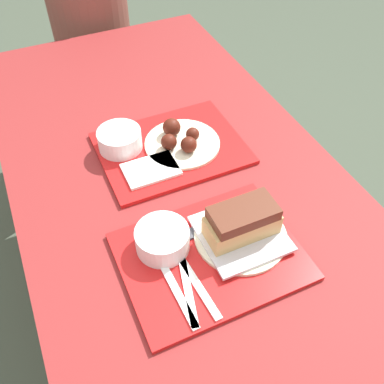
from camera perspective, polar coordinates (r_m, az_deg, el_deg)
ground_plane at (r=1.66m, az=-0.08°, el=-17.90°), size 12.00×12.00×0.00m
picnic_table at (r=1.11m, az=-0.11°, el=-3.85°), size 0.82×1.84×0.73m
picnic_bench_far at (r=2.12m, az=-13.32°, el=14.15°), size 0.78×0.28×0.47m
tray_near at (r=0.94m, az=2.49°, el=-8.54°), size 0.38×0.30×0.01m
tray_far at (r=1.17m, az=-2.79°, el=5.86°), size 0.38×0.30×0.01m
bowl_coleslaw_near at (r=0.92m, az=-3.97°, el=-6.20°), size 0.12×0.12×0.05m
brisket_sandwich_plate at (r=0.94m, az=6.63°, el=-4.61°), size 0.21×0.21×0.09m
plastic_fork_near at (r=0.88m, az=-0.56°, el=-12.85°), size 0.06×0.17×0.00m
plastic_knife_near at (r=0.89m, az=0.76°, el=-12.34°), size 0.03×0.17×0.00m
plastic_spoon_near at (r=0.88m, az=-1.91°, el=-13.36°), size 0.02×0.17×0.00m
condiment_packet at (r=0.96m, az=0.17°, el=-5.47°), size 0.04×0.03×0.01m
bowl_coleslaw_far at (r=1.16m, az=-9.62°, el=7.02°), size 0.12×0.12×0.05m
wings_plate_far at (r=1.16m, az=-1.56°, el=6.97°), size 0.20×0.20×0.06m
napkin_far at (r=1.10m, az=-5.51°, el=3.00°), size 0.14×0.10×0.01m
person_seated_across at (r=1.96m, az=-13.77°, el=23.05°), size 0.33×0.33×0.65m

